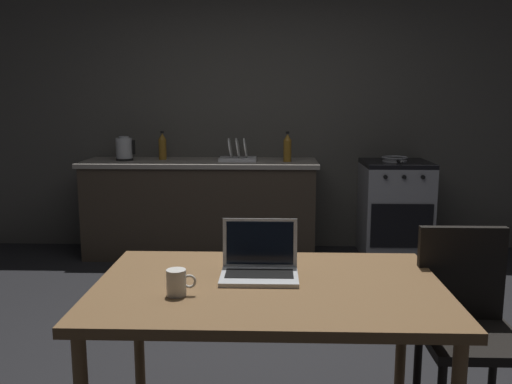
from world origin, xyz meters
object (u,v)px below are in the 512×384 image
Objects in this scene: stove_oven at (394,209)px; chair at (467,319)px; electric_kettle at (124,149)px; bottle at (287,147)px; bottle_b at (162,146)px; coffee_mug at (177,282)px; dish_rack at (238,156)px; laptop at (259,265)px; dining_table at (269,299)px; frying_pan at (395,159)px.

chair is (-0.30, -2.72, 0.08)m from stove_oven.
electric_kettle is 0.82× the size of bottle.
bottle reaches higher than bottle_b.
dish_rack is at bearing 89.30° from coffee_mug.
laptop is 2.74m from bottle.
chair is 3.54m from electric_kettle.
dining_table is 2.84m from bottle.
stove_oven is at bearing 63.58° from coffee_mug.
bottle_b is (-2.15, 0.11, 0.10)m from frying_pan.
stove_oven is 3.99× the size of electric_kettle.
frying_pan is (2.49, -0.03, -0.08)m from electric_kettle.
laptop is at bearing -84.46° from dish_rack.
electric_kettle reaches higher than frying_pan.
electric_kettle reaches higher than coffee_mug.
dining_table is at bearing 22.05° from coffee_mug.
chair is 0.92m from laptop.
stove_oven is 1.15m from bottle.
frying_pan reaches higher than dining_table.
coffee_mug is at bearing -116.42° from stove_oven.
bottle_b reaches higher than laptop.
electric_kettle reaches higher than dining_table.
laptop is at bearing -112.99° from frying_pan.
chair reaches higher than dining_table.
laptop is at bearing -172.68° from chair.
bottle_b is (-1.02, 2.94, 0.36)m from dining_table.
coffee_mug is at bearing -90.70° from dish_rack.
frying_pan is at bearing -128.69° from stove_oven.
stove_oven is 2.74m from chair.
dish_rack is (1.05, -0.00, -0.06)m from electric_kettle.
stove_oven is 0.47m from frying_pan.
electric_kettle is at bearing 179.32° from frying_pan.
frying_pan is 1.20× the size of dish_rack.
frying_pan is (-0.02, -0.03, 0.47)m from stove_oven.
stove_oven is 2.24m from bottle_b.
stove_oven is 3.03m from laptop.
bottle_b reaches higher than dish_rack.
bottle is 0.98m from frying_pan.
laptop is at bearing -64.51° from electric_kettle.
stove_oven is 3.33× the size of bottle_b.
laptop is at bearing -93.90° from bottle.
bottle_b is at bearing 102.36° from coffee_mug.
chair is 1.25m from coffee_mug.
bottle is (0.15, 2.81, 0.36)m from dining_table.
dining_table is 4.12× the size of dish_rack.
coffee_mug is 0.42× the size of bottle_b.
bottle is (0.19, 2.72, 0.25)m from laptop.
dining_table is 1.54× the size of chair.
dish_rack is (-0.45, 0.05, -0.08)m from bottle.
dish_rack is (-0.31, 2.86, 0.28)m from dining_table.
dining_table is 0.15m from laptop.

